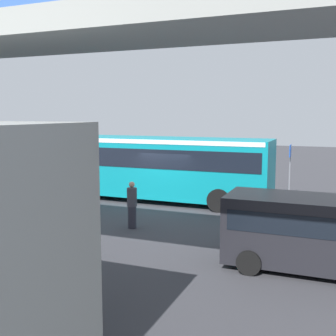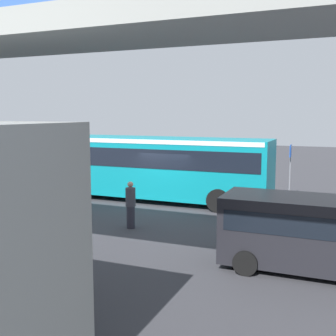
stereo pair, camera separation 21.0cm
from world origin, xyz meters
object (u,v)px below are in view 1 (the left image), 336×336
at_px(parked_van, 314,229).
at_px(traffic_sign, 290,163).
at_px(city_bus, 154,163).
at_px(pedestrian, 132,205).

relative_size(parked_van, traffic_sign, 1.71).
height_order(city_bus, traffic_sign, city_bus).
bearing_deg(parked_van, pedestrian, -16.84).
height_order(city_bus, pedestrian, city_bus).
xyz_separation_m(city_bus, traffic_sign, (-6.28, -2.44, 0.01)).
height_order(parked_van, pedestrian, parked_van).
relative_size(parked_van, pedestrian, 2.68).
relative_size(city_bus, traffic_sign, 4.12).
bearing_deg(parked_van, traffic_sign, -80.11).
bearing_deg(parked_van, city_bus, -41.53).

